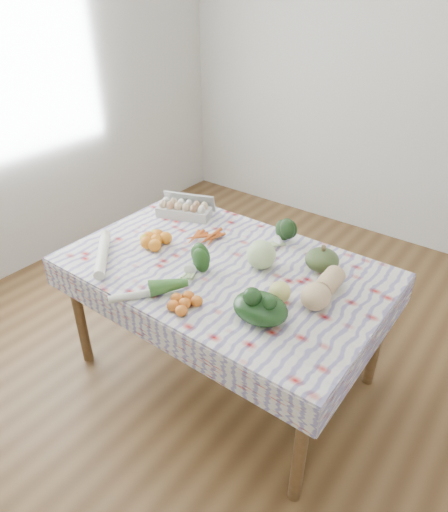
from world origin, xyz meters
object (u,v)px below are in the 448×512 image
Objects in this scene: cabbage at (261,255)px; butternut_squash at (323,287)px; dining_table at (224,278)px; egg_carton at (184,210)px; kabocha_squash at (322,260)px; grapefruit at (280,292)px.

butternut_squash is (0.38, -0.05, -0.01)m from cabbage.
egg_carton is at bearing 151.15° from dining_table.
butternut_squash reaches higher than kabocha_squash.
egg_carton is 3.25× the size of grapefruit.
dining_table is 15.44× the size of grapefruit.
butternut_squash is at bearing 42.32° from grapefruit.
egg_carton is 0.73m from cabbage.
egg_carton is 1.11m from butternut_squash.
cabbage reaches higher than dining_table.
butternut_squash is (0.54, 0.05, 0.15)m from dining_table.
kabocha_squash is at bearing 115.05° from butternut_squash.
dining_table is at bearing -146.88° from kabocha_squash.
butternut_squash is at bearing -33.14° from egg_carton.
egg_carton is (-0.54, 0.30, 0.13)m from dining_table.
egg_carton is 1.14× the size of butternut_squash.
grapefruit is at bearing -42.72° from egg_carton.
cabbage reaches higher than grapefruit.
kabocha_squash is at bearing 33.75° from cabbage.
egg_carton is 1.93× the size of kabocha_squash.
grapefruit reaches higher than dining_table.
kabocha_squash reaches higher than grapefruit.
kabocha_squash is (0.42, 0.28, 0.14)m from dining_table.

